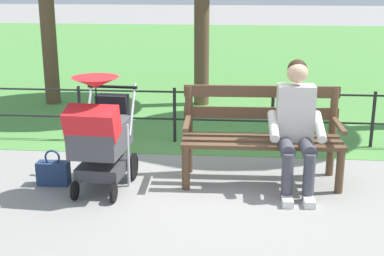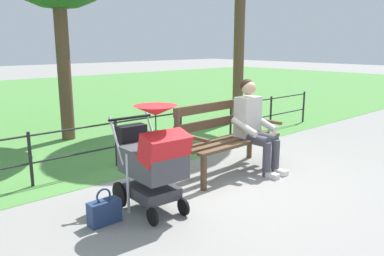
{
  "view_description": "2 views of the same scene",
  "coord_description": "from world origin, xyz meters",
  "px_view_note": "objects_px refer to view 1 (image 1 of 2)",
  "views": [
    {
      "loc": [
        -0.18,
        5.17,
        2.09
      ],
      "look_at": [
        0.26,
        0.18,
        0.62
      ],
      "focal_mm": 50.25,
      "sensor_mm": 36.0,
      "label": 1
    },
    {
      "loc": [
        3.39,
        3.44,
        1.75
      ],
      "look_at": [
        0.42,
        0.13,
        0.78
      ],
      "focal_mm": 36.12,
      "sensor_mm": 36.0,
      "label": 2
    }
  ],
  "objects_px": {
    "stroller": "(101,133)",
    "handbag": "(53,173)",
    "park_bench": "(261,131)",
    "person_on_bench": "(296,123)"
  },
  "relations": [
    {
      "from": "stroller",
      "to": "handbag",
      "type": "bearing_deg",
      "value": -9.9
    },
    {
      "from": "person_on_bench",
      "to": "stroller",
      "type": "relative_size",
      "value": 1.11
    },
    {
      "from": "park_bench",
      "to": "handbag",
      "type": "relative_size",
      "value": 4.36
    },
    {
      "from": "park_bench",
      "to": "person_on_bench",
      "type": "bearing_deg",
      "value": 145.36
    },
    {
      "from": "person_on_bench",
      "to": "handbag",
      "type": "bearing_deg",
      "value": 2.55
    },
    {
      "from": "park_bench",
      "to": "stroller",
      "type": "bearing_deg",
      "value": 15.21
    },
    {
      "from": "stroller",
      "to": "handbag",
      "type": "relative_size",
      "value": 3.11
    },
    {
      "from": "park_bench",
      "to": "stroller",
      "type": "distance_m",
      "value": 1.62
    },
    {
      "from": "person_on_bench",
      "to": "handbag",
      "type": "relative_size",
      "value": 3.45
    },
    {
      "from": "park_bench",
      "to": "person_on_bench",
      "type": "relative_size",
      "value": 1.27
    }
  ]
}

